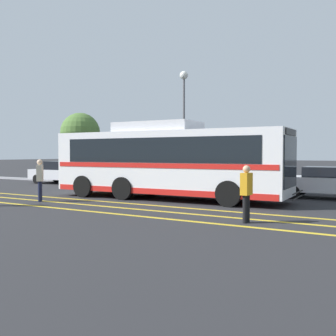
{
  "coord_description": "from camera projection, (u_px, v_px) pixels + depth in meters",
  "views": [
    {
      "loc": [
        9.57,
        -15.24,
        2.0
      ],
      "look_at": [
        0.67,
        -0.28,
        1.38
      ],
      "focal_mm": 42.0,
      "sensor_mm": 36.0,
      "label": 1
    }
  ],
  "objects": [
    {
      "name": "ground_plane",
      "position": [
        159.0,
        197.0,
        18.05
      ],
      "size": [
        220.0,
        220.0,
        0.0
      ],
      "primitive_type": "plane",
      "color": "#262628"
    },
    {
      "name": "lane_strip_0",
      "position": [
        140.0,
        204.0,
        15.59
      ],
      "size": [
        30.55,
        0.2,
        0.01
      ],
      "primitive_type": "cube",
      "rotation": [
        0.0,
        0.0,
        1.57
      ],
      "color": "gold",
      "rests_on": "ground_plane"
    },
    {
      "name": "lane_strip_1",
      "position": [
        121.0,
        208.0,
        14.57
      ],
      "size": [
        30.55,
        0.2,
        0.01
      ],
      "primitive_type": "cube",
      "rotation": [
        0.0,
        0.0,
        1.57
      ],
      "color": "gold",
      "rests_on": "ground_plane"
    },
    {
      "name": "lane_strip_2",
      "position": [
        99.0,
        212.0,
        13.48
      ],
      "size": [
        30.55,
        0.2,
        0.01
      ],
      "primitive_type": "cube",
      "rotation": [
        0.0,
        0.0,
        1.57
      ],
      "color": "gold",
      "rests_on": "ground_plane"
    },
    {
      "name": "curb_strip",
      "position": [
        217.0,
        188.0,
        22.09
      ],
      "size": [
        38.55,
        0.36,
        0.15
      ],
      "primitive_type": "cube",
      "color": "#99999E",
      "rests_on": "ground_plane"
    },
    {
      "name": "transit_bus",
      "position": [
        168.0,
        160.0,
        17.42
      ],
      "size": [
        10.95,
        3.08,
        3.42
      ],
      "rotation": [
        0.0,
        0.0,
        -1.53
      ],
      "color": "silver",
      "rests_on": "ground_plane"
    },
    {
      "name": "parked_car_0",
      "position": [
        62.0,
        173.0,
        26.45
      ],
      "size": [
        4.6,
        1.94,
        1.5
      ],
      "rotation": [
        0.0,
        0.0,
        1.56
      ],
      "color": "silver",
      "rests_on": "ground_plane"
    },
    {
      "name": "parked_car_1",
      "position": [
        120.0,
        175.0,
        23.37
      ],
      "size": [
        4.46,
        1.99,
        1.49
      ],
      "rotation": [
        0.0,
        0.0,
        1.53
      ],
      "color": "olive",
      "rests_on": "ground_plane"
    },
    {
      "name": "parked_car_2",
      "position": [
        210.0,
        180.0,
        20.47
      ],
      "size": [
        4.53,
        2.18,
        1.24
      ],
      "rotation": [
        0.0,
        0.0,
        -1.64
      ],
      "color": "#335B33",
      "rests_on": "ground_plane"
    },
    {
      "name": "parked_car_3",
      "position": [
        328.0,
        182.0,
        17.6
      ],
      "size": [
        4.43,
        2.04,
        1.42
      ],
      "rotation": [
        0.0,
        0.0,
        -1.54
      ],
      "color": "silver",
      "rests_on": "ground_plane"
    },
    {
      "name": "pedestrian_1",
      "position": [
        246.0,
        190.0,
        11.38
      ],
      "size": [
        0.25,
        0.43,
        1.67
      ],
      "rotation": [
        0.0,
        0.0,
        4.65
      ],
      "color": "black",
      "rests_on": "ground_plane"
    },
    {
      "name": "pedestrian_2",
      "position": [
        40.0,
        177.0,
        16.48
      ],
      "size": [
        0.44,
        0.46,
        1.77
      ],
      "rotation": [
        0.0,
        0.0,
        5.4
      ],
      "color": "#191E38",
      "rests_on": "ground_plane"
    },
    {
      "name": "street_lamp",
      "position": [
        184.0,
        104.0,
        24.28
      ],
      "size": [
        0.51,
        0.51,
        7.12
      ],
      "color": "#59595E",
      "rests_on": "ground_plane"
    },
    {
      "name": "tree_0",
      "position": [
        80.0,
        133.0,
        29.66
      ],
      "size": [
        2.96,
        2.96,
        5.11
      ],
      "color": "#513823",
      "rests_on": "ground_plane"
    }
  ]
}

